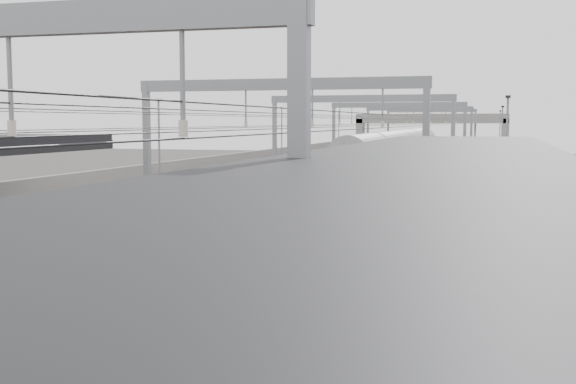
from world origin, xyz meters
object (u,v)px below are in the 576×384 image
Objects in this scene: overbridge at (431,125)px; bench at (446,289)px; signal_green at (363,151)px; train at (395,170)px.

bench is (7.92, -89.59, -3.81)m from overbridge.
signal_green is (-13.12, 61.87, 0.91)m from bench.
train is 28.24× the size of bench.
train is at bearing -88.32° from overbridge.
train is at bearing 99.45° from bench.
overbridge is 6.33× the size of signal_green.
overbridge is 28.35m from signal_green.
overbridge is 0.48× the size of train.
bench is (6.42, -38.57, -0.48)m from train.
overbridge is 13.43× the size of bench.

